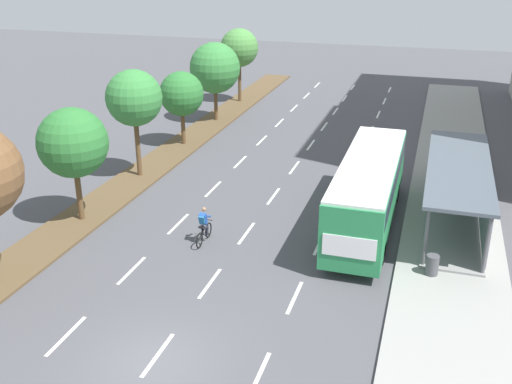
# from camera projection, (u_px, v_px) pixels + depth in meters

# --- Properties ---
(ground_plane) EXTENTS (140.00, 140.00, 0.00)m
(ground_plane) POSITION_uv_depth(u_px,v_px,m) (152.00, 362.00, 19.25)
(ground_plane) COLOR #4C4C51
(median_strip) EXTENTS (2.60, 52.00, 0.12)m
(median_strip) POSITION_uv_depth(u_px,v_px,m) (175.00, 151.00, 39.16)
(median_strip) COLOR brown
(median_strip) RESTS_ON ground
(sidewalk_right) EXTENTS (4.50, 52.00, 0.15)m
(sidewalk_right) POSITION_uv_depth(u_px,v_px,m) (452.00, 179.00, 34.35)
(sidewalk_right) COLOR gray
(sidewalk_right) RESTS_ON ground
(lane_divider_left) EXTENTS (0.14, 49.61, 0.01)m
(lane_divider_left) POSITION_uv_depth(u_px,v_px,m) (240.00, 162.00, 37.26)
(lane_divider_left) COLOR white
(lane_divider_left) RESTS_ON ground
(lane_divider_center) EXTENTS (0.14, 49.61, 0.01)m
(lane_divider_center) POSITION_uv_depth(u_px,v_px,m) (294.00, 168.00, 36.30)
(lane_divider_center) COLOR white
(lane_divider_center) RESTS_ON ground
(lane_divider_right) EXTENTS (0.14, 49.61, 0.01)m
(lane_divider_right) POSITION_uv_depth(u_px,v_px,m) (351.00, 173.00, 35.34)
(lane_divider_right) COLOR white
(lane_divider_right) RESTS_ON ground
(bus_shelter) EXTENTS (2.90, 11.14, 2.86)m
(bus_shelter) POSITION_uv_depth(u_px,v_px,m) (463.00, 188.00, 28.25)
(bus_shelter) COLOR gray
(bus_shelter) RESTS_ON sidewalk_right
(bus) EXTENTS (2.54, 11.29, 3.37)m
(bus) POSITION_uv_depth(u_px,v_px,m) (368.00, 186.00, 27.92)
(bus) COLOR #28844C
(bus) RESTS_ON ground
(cyclist) EXTENTS (0.46, 1.82, 1.71)m
(cyclist) POSITION_uv_depth(u_px,v_px,m) (204.00, 227.00, 26.80)
(cyclist) COLOR black
(cyclist) RESTS_ON ground
(median_tree_second) EXTENTS (3.33, 3.33, 5.56)m
(median_tree_second) POSITION_uv_depth(u_px,v_px,m) (73.00, 143.00, 27.72)
(median_tree_second) COLOR brown
(median_tree_second) RESTS_ON median_strip
(median_tree_third) EXTENTS (3.18, 3.18, 6.17)m
(median_tree_third) POSITION_uv_depth(u_px,v_px,m) (134.00, 98.00, 33.09)
(median_tree_third) COLOR brown
(median_tree_third) RESTS_ON median_strip
(median_tree_fourth) EXTENTS (2.94, 2.94, 4.90)m
(median_tree_fourth) POSITION_uv_depth(u_px,v_px,m) (181.00, 94.00, 39.11)
(median_tree_fourth) COLOR brown
(median_tree_fourth) RESTS_ON median_strip
(median_tree_fifth) EXTENTS (3.81, 3.81, 5.90)m
(median_tree_fifth) POSITION_uv_depth(u_px,v_px,m) (215.00, 68.00, 44.49)
(median_tree_fifth) COLOR brown
(median_tree_fifth) RESTS_ON median_strip
(median_tree_farthest) EXTENTS (3.20, 3.20, 6.14)m
(median_tree_farthest) POSITION_uv_depth(u_px,v_px,m) (239.00, 48.00, 49.93)
(median_tree_farthest) COLOR brown
(median_tree_farthest) RESTS_ON median_strip
(trash_bin) EXTENTS (0.52, 0.52, 0.85)m
(trash_bin) POSITION_uv_depth(u_px,v_px,m) (432.00, 265.00, 24.00)
(trash_bin) COLOR #4C4C51
(trash_bin) RESTS_ON sidewalk_right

